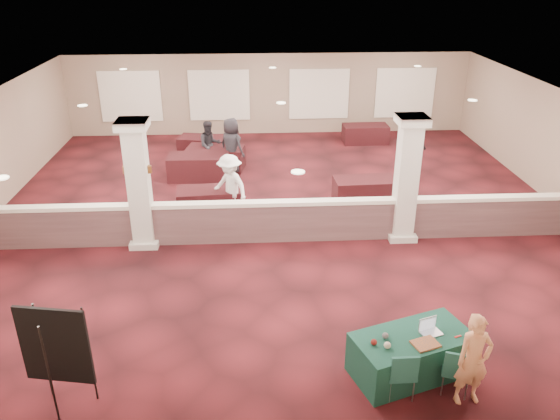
{
  "coord_description": "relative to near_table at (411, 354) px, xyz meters",
  "views": [
    {
      "loc": [
        -0.81,
        -13.79,
        6.52
      ],
      "look_at": [
        -0.14,
        -2.0,
        1.09
      ],
      "focal_mm": 35.0,
      "sensor_mm": 36.0,
      "label": 1
    }
  ],
  "objects": [
    {
      "name": "column_left",
      "position": [
        -5.35,
        5.0,
        1.25
      ],
      "size": [
        0.72,
        0.72,
        3.2
      ],
      "color": "beige",
      "rests_on": "ground"
    },
    {
      "name": "far_table_back_center",
      "position": [
        -3.85,
        10.38,
        -0.0
      ],
      "size": [
        2.02,
        1.25,
        0.76
      ],
      "primitive_type": "cube",
      "rotation": [
        0.0,
        0.0,
        -0.17
      ],
      "color": "black",
      "rests_on": "ground"
    },
    {
      "name": "scissors",
      "position": [
        0.74,
        -0.06,
        0.39
      ],
      "size": [
        0.13,
        0.07,
        0.01
      ],
      "primitive_type": "cube",
      "rotation": [
        0.0,
        0.0,
        0.33
      ],
      "color": "#B61613",
      "rests_on": "near_table"
    },
    {
      "name": "sconce_right",
      "position": [
        -5.07,
        5.0,
        1.62
      ],
      "size": [
        0.12,
        0.12,
        0.18
      ],
      "color": "brown",
      "rests_on": "column_left"
    },
    {
      "name": "laptop_base",
      "position": [
        0.32,
        0.05,
        0.39
      ],
      "size": [
        0.41,
        0.34,
        0.02
      ],
      "primitive_type": "cube",
      "rotation": [
        0.0,
        0.0,
        0.33
      ],
      "color": "silver",
      "rests_on": "near_table"
    },
    {
      "name": "far_table_front_left",
      "position": [
        -4.35,
        9.5,
        0.01
      ],
      "size": [
        1.97,
        1.02,
        0.79
      ],
      "primitive_type": "cube",
      "rotation": [
        0.0,
        0.0,
        -0.02
      ],
      "color": "black",
      "rests_on": "ground"
    },
    {
      "name": "woman",
      "position": [
        0.75,
        -0.7,
        0.42
      ],
      "size": [
        0.63,
        0.46,
        1.62
      ],
      "primitive_type": "imported",
      "rotation": [
        0.0,
        0.0,
        0.13
      ],
      "color": "#F08D68",
      "rests_on": "ground"
    },
    {
      "name": "easel_board",
      "position": [
        -5.68,
        -0.5,
        0.82
      ],
      "size": [
        1.11,
        0.63,
        1.89
      ],
      "rotation": [
        0.0,
        0.0,
        -0.18
      ],
      "color": "black",
      "rests_on": "ground"
    },
    {
      "name": "laptop_screen",
      "position": [
        0.28,
        0.17,
        0.52
      ],
      "size": [
        0.33,
        0.12,
        0.23
      ],
      "primitive_type": "cube",
      "rotation": [
        0.0,
        0.0,
        0.33
      ],
      "color": "silver",
      "rests_on": "near_table"
    },
    {
      "name": "column_right",
      "position": [
        1.15,
        5.0,
        1.25
      ],
      "size": [
        0.72,
        0.72,
        3.2
      ],
      "color": "beige",
      "rests_on": "ground"
    },
    {
      "name": "attendee_d",
      "position": [
        -3.29,
        10.0,
        0.55
      ],
      "size": [
        1.03,
        0.96,
        1.86
      ],
      "primitive_type": "imported",
      "rotation": [
        0.0,
        0.0,
        2.46
      ],
      "color": "black",
      "rests_on": "ground"
    },
    {
      "name": "screen_glow",
      "position": [
        0.28,
        0.16,
        0.5
      ],
      "size": [
        0.3,
        0.11,
        0.2
      ],
      "primitive_type": "cube",
      "rotation": [
        0.0,
        0.0,
        0.33
      ],
      "color": "silver",
      "rests_on": "near_table"
    },
    {
      "name": "sconce_left",
      "position": [
        -5.63,
        5.0,
        1.62
      ],
      "size": [
        0.12,
        0.12,
        0.18
      ],
      "color": "brown",
      "rests_on": "column_left"
    },
    {
      "name": "ceiling",
      "position": [
        -1.85,
        6.5,
        2.82
      ],
      "size": [
        16.0,
        16.0,
        0.02
      ],
      "primitive_type": "cube",
      "color": "white",
      "rests_on": "wall_back"
    },
    {
      "name": "wall_front",
      "position": [
        -1.85,
        -1.5,
        1.22
      ],
      "size": [
        16.0,
        0.04,
        3.2
      ],
      "primitive_type": "cube",
      "color": "gray",
      "rests_on": "ground"
    },
    {
      "name": "far_table_front_right",
      "position": [
        0.65,
        7.3,
        -0.02
      ],
      "size": [
        1.81,
        0.97,
        0.72
      ],
      "primitive_type": "cube",
      "rotation": [
        0.0,
        0.0,
        0.05
      ],
      "color": "black",
      "rests_on": "ground"
    },
    {
      "name": "attendee_b",
      "position": [
        -3.24,
        6.5,
        0.52
      ],
      "size": [
        1.21,
        1.18,
        1.81
      ],
      "primitive_type": "imported",
      "rotation": [
        0.0,
        0.0,
        -0.75
      ],
      "color": "silver",
      "rests_on": "ground"
    },
    {
      "name": "attendee_c",
      "position": [
        2.79,
        9.6,
        0.39
      ],
      "size": [
        1.0,
        0.84,
        1.55
      ],
      "primitive_type": "imported",
      "rotation": [
        0.0,
        0.0,
        0.54
      ],
      "color": "black",
      "rests_on": "ground"
    },
    {
      "name": "yarn_cream",
      "position": [
        -0.51,
        -0.29,
        0.44
      ],
      "size": [
        0.12,
        0.12,
        0.12
      ],
      "primitive_type": "sphere",
      "color": "#EEE1C4",
      "rests_on": "near_table"
    },
    {
      "name": "wall_back",
      "position": [
        -1.85,
        14.5,
        1.22
      ],
      "size": [
        16.0,
        0.04,
        3.2
      ],
      "primitive_type": "cube",
      "color": "gray",
      "rests_on": "ground"
    },
    {
      "name": "far_table_back_right",
      "position": [
        1.82,
        13.0,
        -0.03
      ],
      "size": [
        1.74,
        0.89,
        0.7
      ],
      "primitive_type": "cube",
      "rotation": [
        0.0,
        0.0,
        0.02
      ],
      "color": "black",
      "rests_on": "ground"
    },
    {
      "name": "near_table",
      "position": [
        0.0,
        0.0,
        0.0
      ],
      "size": [
        2.21,
        1.59,
        0.77
      ],
      "primitive_type": "cube",
      "rotation": [
        0.0,
        0.0,
        0.33
      ],
      "color": "#0E3527",
      "rests_on": "ground"
    },
    {
      "name": "far_table_back_left",
      "position": [
        -4.35,
        11.76,
        -0.03
      ],
      "size": [
        1.89,
        1.22,
        0.71
      ],
      "primitive_type": "cube",
      "rotation": [
        0.0,
        0.0,
        -0.21
      ],
      "color": "black",
      "rests_on": "ground"
    },
    {
      "name": "conf_chair_side",
      "position": [
        -0.33,
        -0.59,
        0.16
      ],
      "size": [
        0.47,
        0.47,
        0.93
      ],
      "rotation": [
        0.0,
        0.0,
        0.01
      ],
      "color": "#1B5144",
      "rests_on": "ground"
    },
    {
      "name": "knitting",
      "position": [
        0.13,
        -0.23,
        0.4
      ],
      "size": [
        0.5,
        0.43,
        0.03
      ],
      "primitive_type": "cube",
      "rotation": [
        0.0,
        0.0,
        0.33
      ],
      "color": "#D06421",
      "rests_on": "near_table"
    },
    {
      "name": "attendee_a",
      "position": [
        -4.03,
        10.5,
        0.43
      ],
      "size": [
        0.88,
        0.67,
        1.63
      ],
      "primitive_type": "imported",
      "rotation": [
        0.0,
        0.0,
        0.34
      ],
      "color": "black",
      "rests_on": "ground"
    },
    {
      "name": "ground",
      "position": [
        -1.85,
        6.5,
        -0.38
      ],
      "size": [
        16.0,
        16.0,
        0.0
      ],
      "primitive_type": "plane",
      "color": "#4F1319",
      "rests_on": "ground"
    },
    {
      "name": "conf_chair_main",
      "position": [
        0.58,
        -0.55,
        0.15
      ],
      "size": [
        0.58,
        0.58,
        0.9
      ],
      "rotation": [
        0.0,
        0.0,
        -0.35
      ],
      "color": "#1B5144",
      "rests_on": "ground"
    },
    {
      "name": "far_table_front_center",
      "position": [
        -3.85,
        6.8,
        -0.03
      ],
      "size": [
        1.82,
        1.01,
        0.71
      ],
      "primitive_type": "cube",
      "rotation": [
        0.0,
        0.0,
        0.08
      ],
      "color": "black",
      "rests_on": "ground"
    },
    {
      "name": "yarn_red",
      "position": [
        -0.71,
        -0.19,
        0.44
      ],
      "size": [
        0.11,
        0.11,
        0.11
      ],
      "primitive_type": "sphere",
      "color": "maroon",
      "rests_on": "near_table"
    },
    {
      "name": "partition_wall",
      "position": [
        -1.85,
        5.0,
        0.18
      ],
      "size": [
        15.6,
        0.28,
        1.1
      ],
      "color": "#4E3437",
      "rests_on": "ground"
    },
    {
      "name": "yarn_grey",
      "position": [
        -0.49,
        -0.03,
        0.44
      ],
      "size": [
        0.11,
        0.11,
        0.11
      ],
      "primitive_type": "sphere",
      "color": "#55555A",
      "rests_on": "near_table"
    }
  ]
}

